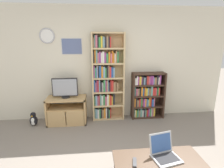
# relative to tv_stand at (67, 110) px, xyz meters

# --- Properties ---
(wall_back) EXTENTS (5.75, 0.09, 2.60)m
(wall_back) POSITION_rel_tv_stand_xyz_m (0.92, 0.30, 1.00)
(wall_back) COLOR beige
(wall_back) RESTS_ON ground_plane
(tv_stand) EXTENTS (0.87, 0.46, 0.60)m
(tv_stand) POSITION_rel_tv_stand_xyz_m (0.00, 0.00, 0.00)
(tv_stand) COLOR tan
(tv_stand) RESTS_ON ground_plane
(television) EXTENTS (0.55, 0.18, 0.45)m
(television) POSITION_rel_tv_stand_xyz_m (-0.01, 0.02, 0.52)
(television) COLOR black
(television) RESTS_ON tv_stand
(bookshelf_tall) EXTENTS (0.74, 0.25, 2.02)m
(bookshelf_tall) POSITION_rel_tv_stand_xyz_m (0.91, 0.14, 0.70)
(bookshelf_tall) COLOR tan
(bookshelf_tall) RESTS_ON ground_plane
(bookshelf_short) EXTENTS (0.78, 0.27, 1.11)m
(bookshelf_short) POSITION_rel_tv_stand_xyz_m (1.88, 0.13, 0.26)
(bookshelf_short) COLOR #3D281E
(bookshelf_short) RESTS_ON ground_plane
(coffee_table) EXTENTS (1.09, 0.50, 0.45)m
(coffee_table) POSITION_rel_tv_stand_xyz_m (1.41, -2.02, 0.10)
(coffee_table) COLOR #4C3828
(coffee_table) RESTS_ON ground_plane
(laptop) EXTENTS (0.38, 0.36, 0.28)m
(laptop) POSITION_rel_tv_stand_xyz_m (1.49, -1.97, 0.21)
(laptop) COLOR #B7BABC
(laptop) RESTS_ON coffee_table
(remote_near_laptop) EXTENTS (0.08, 0.17, 0.02)m
(remote_near_laptop) POSITION_rel_tv_stand_xyz_m (1.10, -2.05, 0.16)
(remote_near_laptop) COLOR #38383A
(remote_near_laptop) RESTS_ON coffee_table
(penguin_figurine) EXTENTS (0.17, 0.15, 0.31)m
(penguin_figurine) POSITION_rel_tv_stand_xyz_m (-0.73, -0.08, -0.16)
(penguin_figurine) COLOR black
(penguin_figurine) RESTS_ON ground_plane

